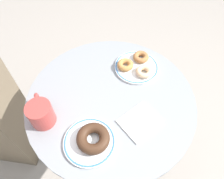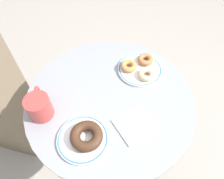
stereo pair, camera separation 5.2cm
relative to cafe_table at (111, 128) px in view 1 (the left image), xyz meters
name	(u,v)px [view 1 (the left image)]	position (x,y,z in m)	size (l,w,h in m)	color
ground_plane	(111,159)	(0.00, 0.00, -0.48)	(7.00, 7.00, 0.02)	#9E9389
cafe_table	(111,128)	(0.00, 0.00, 0.00)	(0.64, 0.64, 0.73)	gray
plate_left	(89,142)	(-0.18, -0.04, 0.27)	(0.17, 0.17, 0.01)	white
plate_right	(136,67)	(0.18, -0.01, 0.27)	(0.18, 0.18, 0.01)	white
donut_chocolate	(93,138)	(-0.17, -0.05, 0.29)	(0.11, 0.11, 0.03)	#422819
donut_cinnamon	(142,57)	(0.23, 0.00, 0.28)	(0.07, 0.07, 0.02)	#A36B3D
donut_old_fashioned	(125,65)	(0.16, 0.03, 0.28)	(0.07, 0.07, 0.02)	#BC7F42
donut_glazed	(144,72)	(0.17, -0.05, 0.28)	(0.07, 0.07, 0.02)	#E0B789
paper_napkin	(140,122)	(-0.03, -0.14, 0.26)	(0.13, 0.11, 0.01)	white
coffee_mug	(41,113)	(-0.20, 0.14, 0.30)	(0.09, 0.11, 0.09)	#B73D38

